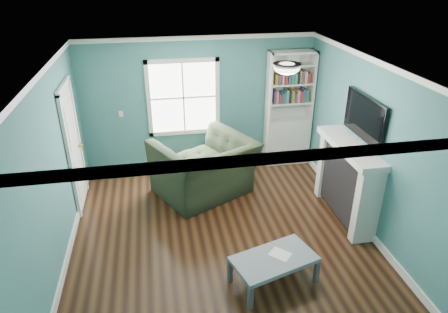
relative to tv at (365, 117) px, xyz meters
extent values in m
plane|color=black|center=(-2.20, -0.20, -1.72)|extent=(5.00, 5.00, 0.00)
plane|color=#3B7272|center=(-2.20, 2.30, -0.43)|extent=(4.50, 0.00, 4.50)
plane|color=#3B7272|center=(-2.20, -2.70, -0.43)|extent=(4.50, 0.00, 4.50)
plane|color=#3B7272|center=(-4.45, -0.20, -0.43)|extent=(0.00, 5.00, 5.00)
plane|color=#3B7272|center=(0.05, -0.20, -0.43)|extent=(0.00, 5.00, 5.00)
plane|color=white|center=(-2.20, -0.20, 0.88)|extent=(5.00, 5.00, 0.00)
cube|color=white|center=(-2.20, 2.28, -1.66)|extent=(4.50, 0.03, 0.12)
cube|color=white|center=(-4.44, -0.20, -1.66)|extent=(0.03, 5.00, 0.12)
cube|color=white|center=(0.03, -0.20, -1.66)|extent=(0.03, 5.00, 0.12)
cube|color=white|center=(-2.20, 2.28, 0.84)|extent=(4.50, 0.04, 0.08)
cube|color=white|center=(-2.20, -2.68, 0.84)|extent=(4.50, 0.04, 0.08)
cube|color=white|center=(-4.43, -0.20, 0.84)|extent=(0.04, 5.00, 0.08)
cube|color=white|center=(0.03, -0.20, 0.84)|extent=(0.04, 5.00, 0.08)
cube|color=white|center=(-2.50, 2.29, -0.27)|extent=(1.24, 0.01, 1.34)
cube|color=white|center=(-3.16, 2.28, -0.27)|extent=(0.08, 0.06, 1.50)
cube|color=white|center=(-1.84, 2.28, -0.27)|extent=(0.08, 0.06, 1.50)
cube|color=white|center=(-2.50, 2.28, -0.98)|extent=(1.40, 0.06, 0.08)
cube|color=white|center=(-2.50, 2.28, 0.44)|extent=(1.40, 0.06, 0.08)
cube|color=white|center=(-2.50, 2.28, -0.27)|extent=(1.24, 0.03, 0.03)
cube|color=white|center=(-2.50, 2.28, -0.27)|extent=(0.03, 0.03, 1.34)
cube|color=silver|center=(-0.43, 2.10, -1.27)|extent=(0.90, 0.35, 0.90)
cube|color=silver|center=(-0.86, 2.10, -0.12)|extent=(0.04, 0.35, 1.40)
cube|color=silver|center=(0.00, 2.10, -0.12)|extent=(0.04, 0.35, 1.40)
cube|color=silver|center=(-0.43, 2.26, -0.12)|extent=(0.90, 0.02, 1.40)
cube|color=silver|center=(-0.43, 2.10, 0.55)|extent=(0.90, 0.35, 0.04)
cube|color=silver|center=(-0.43, 2.10, -0.80)|extent=(0.84, 0.33, 0.03)
cube|color=silver|center=(-0.43, 2.10, -0.42)|extent=(0.84, 0.33, 0.03)
cube|color=silver|center=(-0.43, 2.10, -0.04)|extent=(0.84, 0.33, 0.03)
cube|color=silver|center=(-0.43, 2.10, 0.32)|extent=(0.84, 0.33, 0.03)
cube|color=#593366|center=(-0.43, 2.08, -0.30)|extent=(0.70, 0.25, 0.22)
cube|color=tan|center=(-0.43, 2.08, 0.08)|extent=(0.70, 0.25, 0.22)
cylinder|color=beige|center=(-0.43, 2.05, 0.46)|extent=(0.26, 0.06, 0.26)
cube|color=black|center=(-0.11, 0.00, -1.12)|extent=(0.30, 1.20, 1.10)
cube|color=black|center=(-0.13, 0.00, -1.32)|extent=(0.22, 0.65, 0.70)
cube|color=silver|center=(-0.13, -0.67, -1.12)|extent=(0.36, 0.16, 1.20)
cube|color=silver|center=(-0.13, 0.67, -1.12)|extent=(0.36, 0.16, 1.20)
cube|color=silver|center=(-0.15, 0.00, -0.47)|extent=(0.44, 1.58, 0.10)
cube|color=black|center=(0.00, 0.00, 0.00)|extent=(0.06, 1.10, 0.65)
cube|color=silver|center=(-4.43, 1.20, -0.70)|extent=(0.04, 0.80, 2.05)
cube|color=white|center=(-4.42, 0.75, -0.70)|extent=(0.05, 0.08, 2.13)
cube|color=white|center=(-4.42, 1.65, -0.70)|extent=(0.05, 0.08, 2.13)
cube|color=white|center=(-4.42, 1.20, 0.36)|extent=(0.05, 0.98, 0.08)
sphere|color=#BF8C3F|center=(-4.37, 1.50, -0.77)|extent=(0.07, 0.07, 0.07)
ellipsoid|color=white|center=(-1.30, -0.10, 0.82)|extent=(0.34, 0.34, 0.15)
cylinder|color=white|center=(-1.30, -0.10, 0.86)|extent=(0.38, 0.38, 0.03)
cube|color=white|center=(-3.70, 2.28, -0.52)|extent=(0.08, 0.01, 0.12)
imported|color=#212E1C|center=(-2.28, 1.11, -1.04)|extent=(1.87, 1.63, 1.38)
cube|color=#454952|center=(-2.10, -1.66, -1.56)|extent=(0.07, 0.07, 0.33)
cube|color=#454952|center=(-1.14, -1.36, -1.56)|extent=(0.07, 0.07, 0.33)
cube|color=#454952|center=(-2.26, -1.16, -1.56)|extent=(0.07, 0.07, 0.33)
cube|color=#454952|center=(-1.29, -0.87, -1.56)|extent=(0.07, 0.07, 0.33)
cube|color=slate|center=(-1.70, -1.26, -1.37)|extent=(1.19, 0.87, 0.06)
cube|color=white|center=(-1.60, -1.21, -1.34)|extent=(0.33, 0.33, 0.00)
camera|label=1|loc=(-3.06, -5.10, 2.09)|focal=32.00mm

